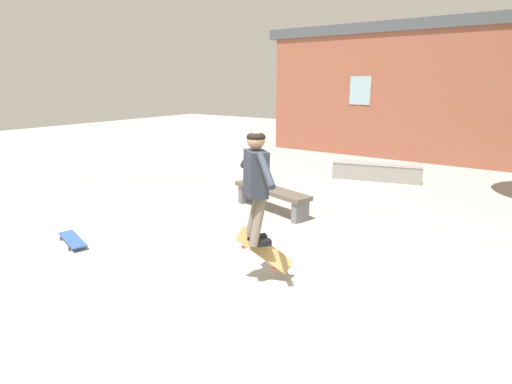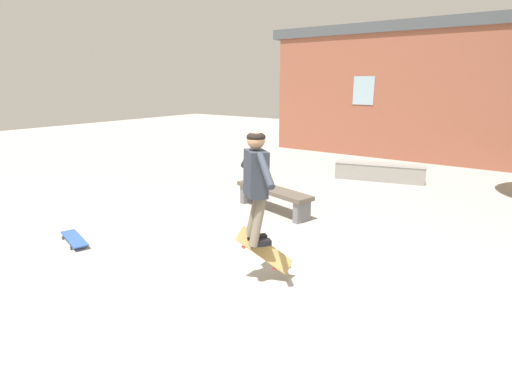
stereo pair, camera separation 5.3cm
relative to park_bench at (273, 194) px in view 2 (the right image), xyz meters
The scene contains 7 objects.
ground_plane 3.40m from the park_bench, 64.94° to the right, with size 40.00×40.00×0.00m, color #A39E93.
building_backdrop 7.31m from the park_bench, 77.99° to the left, with size 11.80×0.52×5.55m.
park_bench is the anchor object (origin of this frame).
skate_ledge 3.81m from the park_bench, 77.95° to the left, with size 2.24×1.03×0.45m.
skater 3.04m from the park_bench, 60.73° to the right, with size 1.01×0.81×1.38m.
skateboard_flipping 2.83m from the park_bench, 58.70° to the right, with size 0.52×0.54×0.62m.
skateboard_resting 3.57m from the park_bench, 117.75° to the right, with size 0.86×0.44×0.08m.
Camera 2 is at (2.65, -3.14, 2.45)m, focal length 28.00 mm.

